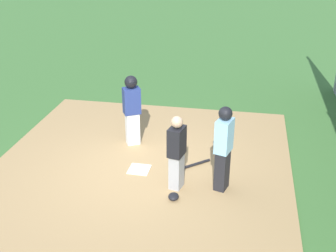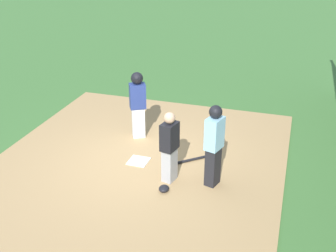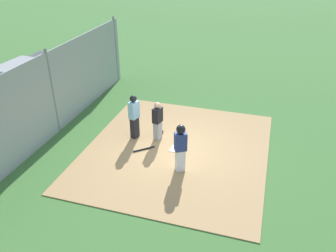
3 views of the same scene
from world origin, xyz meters
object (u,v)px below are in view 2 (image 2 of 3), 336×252
object	(u,v)px
catcher	(169,146)
catcher_mask	(164,189)
home_plate	(139,161)
umpire	(214,144)
baseball_bat	(191,160)
runner	(138,101)

from	to	relation	value
catcher	catcher_mask	size ratio (longest dim) A/B	6.37
home_plate	umpire	xyz separation A→B (m)	(-0.39, -1.77, 0.91)
home_plate	baseball_bat	distance (m)	1.19
home_plate	baseball_bat	bearing A→B (deg)	-71.55
catcher	catcher_mask	xyz separation A→B (m)	(-0.44, -0.02, -0.73)
runner	catcher_mask	world-z (taller)	runner
catcher	runner	xyz separation A→B (m)	(1.68, 1.33, 0.18)
home_plate	catcher_mask	bearing A→B (deg)	-136.13
catcher	runner	distance (m)	2.15
umpire	baseball_bat	bearing A→B (deg)	-33.11
catcher_mask	baseball_bat	bearing A→B (deg)	-9.32
catcher	runner	size ratio (longest dim) A/B	0.91
runner	catcher_mask	xyz separation A→B (m)	(-2.12, -1.35, -0.91)
catcher	baseball_bat	world-z (taller)	catcher
runner	umpire	bearing A→B (deg)	25.24
umpire	runner	xyz separation A→B (m)	(1.56, 2.21, 0.05)
runner	baseball_bat	size ratio (longest dim) A/B	2.06
home_plate	baseball_bat	world-z (taller)	baseball_bat
catcher	home_plate	bearing A→B (deg)	-16.99
umpire	catcher_mask	world-z (taller)	umpire
home_plate	umpire	size ratio (longest dim) A/B	0.25
baseball_bat	catcher_mask	size ratio (longest dim) A/B	3.42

